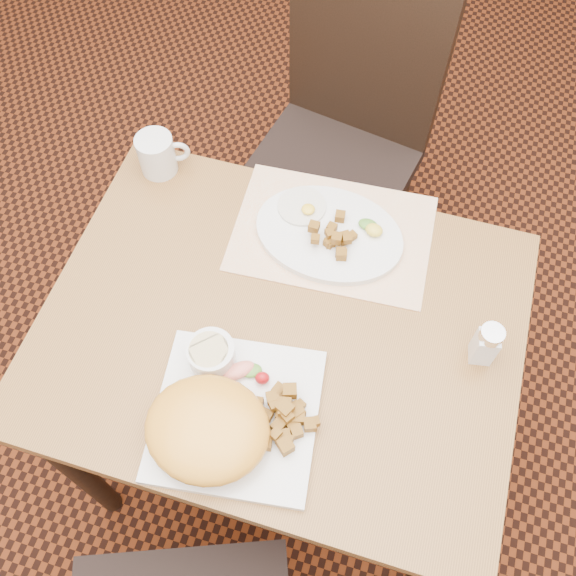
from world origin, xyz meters
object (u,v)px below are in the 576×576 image
(chair_far, at_px, (342,133))
(plate_oval, at_px, (329,234))
(table, at_px, (281,350))
(salt_shaker, at_px, (486,344))
(plate_square, at_px, (236,415))
(coffee_mug, at_px, (158,154))

(chair_far, height_order, plate_oval, chair_far)
(chair_far, bearing_deg, plate_oval, 109.93)
(table, height_order, salt_shaker, salt_shaker)
(table, relative_size, salt_shaker, 9.00)
(plate_square, height_order, plate_oval, plate_oval)
(chair_far, distance_m, coffee_mug, 0.58)
(table, xyz_separation_m, coffee_mug, (-0.36, 0.29, 0.15))
(chair_far, xyz_separation_m, plate_oval, (0.08, -0.48, 0.22))
(table, height_order, coffee_mug, coffee_mug)
(plate_oval, bearing_deg, table, -99.03)
(table, relative_size, chair_far, 0.93)
(plate_square, bearing_deg, chair_far, 91.46)
(salt_shaker, bearing_deg, plate_square, -148.52)
(chair_far, height_order, coffee_mug, chair_far)
(coffee_mug, bearing_deg, plate_square, -54.79)
(table, height_order, plate_square, plate_square)
(plate_square, xyz_separation_m, plate_oval, (0.06, 0.41, 0.00))
(plate_square, xyz_separation_m, salt_shaker, (0.39, 0.24, 0.04))
(plate_oval, xyz_separation_m, salt_shaker, (0.33, -0.18, 0.04))
(table, distance_m, salt_shaker, 0.40)
(plate_oval, bearing_deg, salt_shaker, -27.91)
(salt_shaker, bearing_deg, coffee_mug, 161.36)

